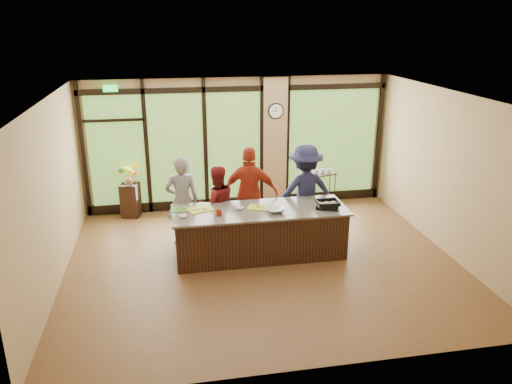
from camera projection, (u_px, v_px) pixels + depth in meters
name	position (u px, v px, depth m)	size (l,w,h in m)	color
floor	(263.00, 262.00, 9.13)	(7.00, 7.00, 0.00)	brown
ceiling	(264.00, 97.00, 8.14)	(7.00, 7.00, 0.00)	white
back_wall	(238.00, 144.00, 11.42)	(7.00, 7.00, 0.00)	tan
left_wall	(51.00, 197.00, 8.04)	(6.00, 6.00, 0.00)	tan
right_wall	(449.00, 174.00, 9.23)	(6.00, 6.00, 0.00)	tan
window_wall	(245.00, 148.00, 11.44)	(6.90, 0.12, 3.00)	tan
island_base	(260.00, 233.00, 9.26)	(3.10, 1.00, 0.88)	black
countertop	(260.00, 210.00, 9.11)	(3.20, 1.10, 0.04)	slate
wall_clock	(276.00, 111.00, 11.19)	(0.36, 0.04, 0.36)	black
cook_left	(182.00, 201.00, 9.61)	(0.65, 0.43, 1.78)	slate
cook_midleft	(217.00, 205.00, 9.68)	(0.77, 0.60, 1.58)	maroon
cook_midright	(250.00, 193.00, 9.87)	(1.10, 0.46, 1.88)	#9B2C17
cook_right	(305.00, 191.00, 9.97)	(1.23, 0.71, 1.90)	#1B1C3C
roasting_pan	(328.00, 206.00, 9.16)	(0.40, 0.31, 0.07)	black
mixing_bowl	(276.00, 210.00, 8.96)	(0.32, 0.32, 0.08)	silver
cutting_board_left	(182.00, 209.00, 9.09)	(0.37, 0.28, 0.01)	#3E8E33
cutting_board_center	(200.00, 209.00, 9.08)	(0.44, 0.33, 0.01)	gold
cutting_board_right	(259.00, 207.00, 9.18)	(0.40, 0.30, 0.01)	gold
prep_bowl_near	(183.00, 216.00, 8.72)	(0.15, 0.15, 0.05)	white
prep_bowl_mid	(240.00, 208.00, 9.09)	(0.14, 0.14, 0.04)	white
prep_bowl_far	(272.00, 205.00, 9.27)	(0.14, 0.14, 0.03)	white
red_ramekin	(219.00, 213.00, 8.80)	(0.12, 0.12, 0.09)	red
flower_stand	(131.00, 200.00, 11.14)	(0.38, 0.38, 0.76)	black
flower_vase	(129.00, 178.00, 10.97)	(0.25, 0.25, 0.26)	olive
bar_cart	(319.00, 185.00, 11.50)	(0.79, 0.60, 0.96)	black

